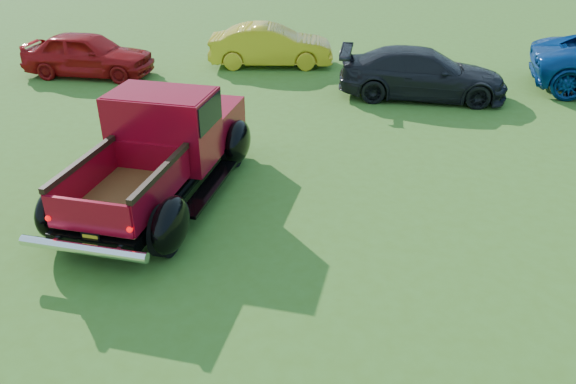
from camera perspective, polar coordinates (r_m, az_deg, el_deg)
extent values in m
plane|color=#3C611B|center=(8.38, -3.35, -6.60)|extent=(120.00, 120.00, 0.00)
cylinder|color=black|center=(9.22, -21.67, -2.38)|extent=(0.30, 0.80, 0.78)
cylinder|color=black|center=(8.43, -12.33, -3.87)|extent=(0.30, 0.80, 0.78)
cylinder|color=black|center=(11.58, -13.39, 5.27)|extent=(0.30, 0.80, 0.78)
cylinder|color=black|center=(10.96, -5.59, 4.59)|extent=(0.30, 0.80, 0.78)
cube|color=black|center=(9.99, -12.86, 1.79)|extent=(1.78, 4.67, 0.19)
cube|color=maroon|center=(11.16, -9.59, 7.25)|extent=(1.78, 1.60, 0.60)
cube|color=silver|center=(11.81, -8.22, 8.51)|extent=(1.55, 0.20, 0.49)
cube|color=maroon|center=(9.97, -12.48, 6.39)|extent=(1.83, 1.27, 1.26)
cube|color=black|center=(9.86, -12.69, 8.22)|extent=(1.86, 1.18, 0.49)
cube|color=maroon|center=(9.77, -12.85, 9.66)|extent=(1.74, 1.17, 0.08)
cube|color=brown|center=(8.98, -16.22, -0.69)|extent=(1.49, 2.06, 0.05)
cube|color=maroon|center=(9.19, -20.01, 1.17)|extent=(0.23, 1.94, 0.51)
cube|color=maroon|center=(8.57, -12.60, 0.27)|extent=(0.23, 1.94, 0.51)
cube|color=maroon|center=(9.62, -13.73, 3.37)|extent=(1.31, 0.17, 0.51)
cube|color=maroon|center=(8.15, -19.63, -2.37)|extent=(1.31, 0.18, 0.51)
cube|color=black|center=(9.07, -20.32, 2.86)|extent=(0.27, 1.94, 0.09)
cube|color=black|center=(8.44, -12.82, 2.07)|extent=(0.27, 1.94, 0.09)
ellipsoid|color=black|center=(9.22, -22.30, -1.68)|extent=(0.54, 1.07, 0.86)
ellipsoid|color=black|center=(8.34, -11.80, -3.28)|extent=(0.54, 1.07, 0.86)
ellipsoid|color=black|center=(11.58, -13.89, 5.83)|extent=(0.54, 1.07, 0.86)
ellipsoid|color=black|center=(10.89, -5.14, 5.10)|extent=(0.54, 1.07, 0.86)
cube|color=black|center=(10.43, -17.48, 1.60)|extent=(0.50, 2.06, 0.06)
cube|color=black|center=(9.65, -7.96, 0.49)|extent=(0.50, 2.06, 0.06)
cylinder|color=silver|center=(8.17, -20.08, -5.44)|extent=(1.90, 0.33, 0.16)
cube|color=black|center=(8.29, -19.41, -4.41)|extent=(0.29, 0.04, 0.15)
cube|color=gold|center=(8.28, -19.45, -4.45)|extent=(0.23, 0.03, 0.10)
sphere|color=#CC0505|center=(8.52, -23.17, -2.47)|extent=(0.09, 0.09, 0.09)
sphere|color=#CC0505|center=(7.88, -15.79, -3.69)|extent=(0.09, 0.09, 0.09)
imported|color=#9E0E0F|center=(17.47, -19.65, 13.07)|extent=(3.69, 1.53, 1.25)
imported|color=gold|center=(17.52, -1.75, 14.65)|extent=(3.83, 1.78, 1.22)
imported|color=black|center=(15.09, 13.49, 11.63)|extent=(4.27, 1.78, 1.23)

